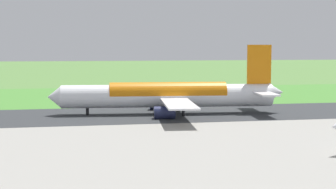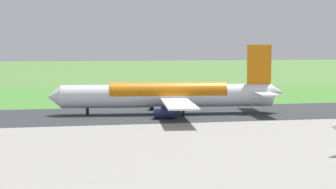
# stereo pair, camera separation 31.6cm
# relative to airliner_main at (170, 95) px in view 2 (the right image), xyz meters

# --- Properties ---
(ground_plane) EXTENTS (800.00, 800.00, 0.00)m
(ground_plane) POSITION_rel_airliner_main_xyz_m (8.37, -0.03, -4.35)
(ground_plane) COLOR #547F3D
(runway_asphalt) EXTENTS (600.00, 28.12, 0.06)m
(runway_asphalt) POSITION_rel_airliner_main_xyz_m (8.37, -0.03, -4.32)
(runway_asphalt) COLOR #2D3033
(runway_asphalt) RESTS_ON ground
(apron_concrete) EXTENTS (440.00, 110.00, 0.05)m
(apron_concrete) POSITION_rel_airliner_main_xyz_m (8.37, 47.19, -4.33)
(apron_concrete) COLOR gray
(apron_concrete) RESTS_ON ground
(grass_verge_foreground) EXTENTS (600.00, 80.00, 0.04)m
(grass_verge_foreground) POSITION_rel_airliner_main_xyz_m (8.37, -35.56, -4.33)
(grass_verge_foreground) COLOR #478534
(grass_verge_foreground) RESTS_ON ground
(airliner_main) EXTENTS (54.15, 44.35, 15.88)m
(airliner_main) POSITION_rel_airliner_main_xyz_m (0.00, 0.00, 0.00)
(airliner_main) COLOR white
(airliner_main) RESTS_ON ground
(no_stopping_sign) EXTENTS (0.60, 0.10, 2.92)m
(no_stopping_sign) POSITION_rel_airliner_main_xyz_m (-2.08, -34.31, -2.63)
(no_stopping_sign) COLOR slate
(no_stopping_sign) RESTS_ON ground
(traffic_cone_orange) EXTENTS (0.40, 0.40, 0.55)m
(traffic_cone_orange) POSITION_rel_airliner_main_xyz_m (1.79, -35.79, -4.08)
(traffic_cone_orange) COLOR orange
(traffic_cone_orange) RESTS_ON ground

